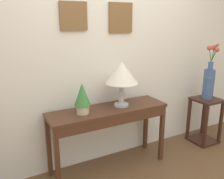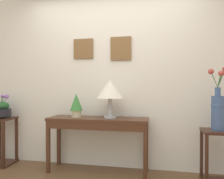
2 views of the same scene
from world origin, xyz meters
name	(u,v)px [view 1 (image 1 of 2)]	position (x,y,z in m)	size (l,w,h in m)	color
back_wall_with_art	(108,46)	(0.00, 1.44, 1.40)	(9.00, 0.13, 2.80)	silver
console_table	(109,118)	(-0.15, 1.12, 0.64)	(1.36, 0.39, 0.74)	#472819
table_lamp	(122,74)	(0.02, 1.15, 1.12)	(0.36, 0.36, 0.51)	#B7B7BC
potted_plant_on_console	(82,97)	(-0.45, 1.14, 0.92)	(0.17, 0.17, 0.33)	beige
pedestal_stand_right	(204,120)	(1.35, 1.08, 0.32)	(0.35, 0.35, 0.65)	#381E14
flower_vase_tall_right	(209,80)	(1.35, 1.08, 0.92)	(0.23, 0.17, 0.75)	#3D5684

